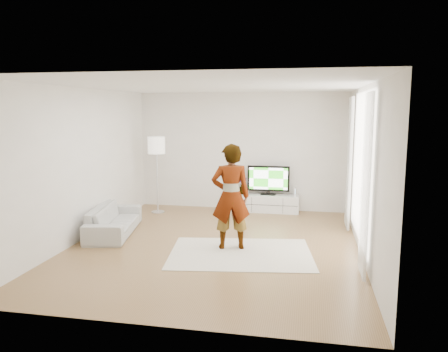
% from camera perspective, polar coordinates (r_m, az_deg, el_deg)
% --- Properties ---
extents(floor, '(6.00, 6.00, 0.00)m').
position_cam_1_polar(floor, '(7.90, -1.17, -9.04)').
color(floor, olive).
rests_on(floor, ground).
extents(ceiling, '(6.00, 6.00, 0.00)m').
position_cam_1_polar(ceiling, '(7.53, -1.24, 11.69)').
color(ceiling, white).
rests_on(ceiling, wall_back).
extents(wall_left, '(0.02, 6.00, 2.80)m').
position_cam_1_polar(wall_left, '(8.47, -17.97, 1.45)').
color(wall_left, white).
rests_on(wall_left, floor).
extents(wall_right, '(0.02, 6.00, 2.80)m').
position_cam_1_polar(wall_right, '(7.48, 17.88, 0.54)').
color(wall_right, white).
rests_on(wall_right, floor).
extents(wall_back, '(5.00, 0.02, 2.80)m').
position_cam_1_polar(wall_back, '(10.52, 2.25, 3.22)').
color(wall_back, white).
rests_on(wall_back, floor).
extents(wall_front, '(5.00, 0.02, 2.80)m').
position_cam_1_polar(wall_front, '(4.74, -8.89, -3.69)').
color(wall_front, white).
rests_on(wall_front, floor).
extents(window, '(0.01, 2.60, 2.50)m').
position_cam_1_polar(window, '(7.76, 17.49, 1.22)').
color(window, white).
rests_on(window, wall_right).
extents(curtain_near, '(0.04, 0.70, 2.60)m').
position_cam_1_polar(curtain_near, '(6.49, 18.01, -1.11)').
color(curtain_near, white).
rests_on(curtain_near, floor).
extents(curtain_far, '(0.04, 0.70, 2.60)m').
position_cam_1_polar(curtain_far, '(9.05, 16.05, 1.66)').
color(curtain_far, white).
rests_on(curtain_far, floor).
extents(media_console, '(1.45, 0.41, 0.41)m').
position_cam_1_polar(media_console, '(10.39, 5.76, -3.57)').
color(media_console, white).
rests_on(media_console, floor).
extents(television, '(0.98, 0.19, 0.69)m').
position_cam_1_polar(television, '(10.31, 5.82, -0.41)').
color(television, black).
rests_on(television, media_console).
extents(game_console, '(0.06, 0.15, 0.20)m').
position_cam_1_polar(game_console, '(10.30, 9.31, -2.04)').
color(game_console, white).
rests_on(game_console, media_console).
extents(potted_plant, '(0.30, 0.30, 0.40)m').
position_cam_1_polar(potted_plant, '(10.39, 2.41, -1.25)').
color(potted_plant, '#3F7238').
rests_on(potted_plant, media_console).
extents(rug, '(2.58, 2.01, 0.01)m').
position_cam_1_polar(rug, '(7.46, 2.19, -10.07)').
color(rug, beige).
rests_on(rug, floor).
extents(player, '(0.76, 0.60, 1.82)m').
position_cam_1_polar(player, '(7.50, 0.89, -2.70)').
color(player, '#334772').
rests_on(player, rug).
extents(sofa, '(1.05, 1.96, 0.54)m').
position_cam_1_polar(sofa, '(8.82, -14.17, -5.58)').
color(sofa, '#A9A8A4').
rests_on(sofa, floor).
extents(floor_lamp, '(0.40, 0.40, 1.78)m').
position_cam_1_polar(floor_lamp, '(10.21, -8.81, 3.55)').
color(floor_lamp, silver).
rests_on(floor_lamp, floor).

